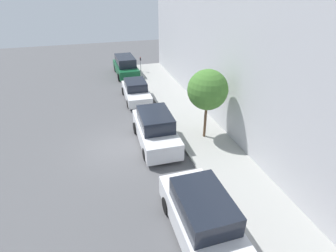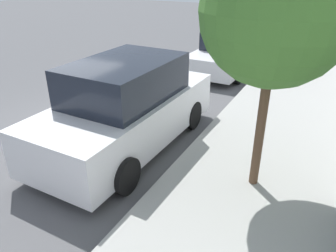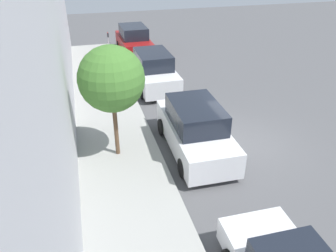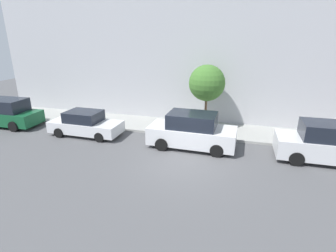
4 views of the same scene
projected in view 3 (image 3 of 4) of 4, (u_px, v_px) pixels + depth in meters
ground_plane at (244, 143)px, 13.37m from camera, size 60.00×60.00×0.00m
sidewalk at (121, 161)px, 12.17m from camera, size 3.08×32.00×0.15m
building_facade at (12, 2)px, 8.78m from camera, size 2.00×32.00×11.56m
parked_suv_nearest at (134, 41)px, 23.66m from camera, size 2.08×4.83×1.98m
parked_suv_second at (153, 71)px, 18.17m from camera, size 2.08×4.81×1.98m
parked_suv_third at (195, 129)px, 12.49m from camera, size 2.08×4.85×1.98m
parking_meter_near at (108, 41)px, 23.19m from camera, size 0.11×0.15×1.49m
street_tree at (111, 79)px, 11.00m from camera, size 2.28×2.28×4.14m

